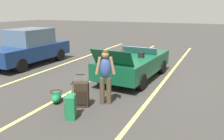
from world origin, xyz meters
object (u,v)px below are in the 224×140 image
at_px(convertible_car, 136,63).
at_px(duffel_bag, 56,97).
at_px(suitcase_medium_bright, 71,107).
at_px(suitcase_large_black, 80,94).
at_px(parked_sedan_near, 29,47).
at_px(traveler_person, 105,74).

xyz_separation_m(convertible_car, duffel_bag, (-3.64, 1.35, -0.43)).
bearing_deg(suitcase_medium_bright, suitcase_large_black, -102.95).
xyz_separation_m(convertible_car, parked_sedan_near, (-0.01, 5.74, 0.30)).
xyz_separation_m(convertible_car, traveler_person, (-3.14, -0.10, 0.34)).
distance_m(traveler_person, parked_sedan_near, 6.62).
bearing_deg(suitcase_medium_bright, traveler_person, -133.87).
xyz_separation_m(suitcase_large_black, duffel_bag, (-0.02, 0.86, -0.21)).
height_order(convertible_car, suitcase_medium_bright, convertible_car).
bearing_deg(traveler_person, suitcase_large_black, 103.17).
relative_size(duffel_bag, parked_sedan_near, 0.15).
height_order(suitcase_large_black, duffel_bag, suitcase_large_black).
bearing_deg(traveler_person, duffel_bag, 83.10).
relative_size(convertible_car, traveler_person, 2.62).
bearing_deg(suitcase_large_black, duffel_bag, -110.09).
bearing_deg(convertible_car, parked_sedan_near, 93.91).
bearing_deg(suitcase_large_black, convertible_car, 150.68).
bearing_deg(duffel_bag, convertible_car, -20.33).
bearing_deg(convertible_car, suitcase_medium_bright, 179.70).
height_order(duffel_bag, parked_sedan_near, parked_sedan_near).
distance_m(suitcase_medium_bright, duffel_bag, 1.28).
relative_size(traveler_person, parked_sedan_near, 0.36).
height_order(convertible_car, suitcase_large_black, convertible_car).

